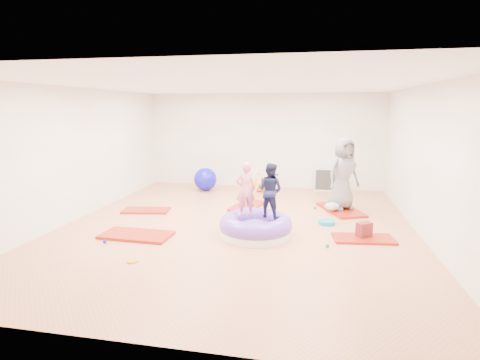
# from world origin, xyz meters

# --- Properties ---
(room) EXTENTS (7.01, 8.01, 2.81)m
(room) POSITION_xyz_m (0.00, 0.00, 1.40)
(room) COLOR tan
(room) RESTS_ON ground
(gym_mat_front_left) EXTENTS (1.32, 0.70, 0.05)m
(gym_mat_front_left) POSITION_xyz_m (-1.73, -0.98, 0.03)
(gym_mat_front_left) COLOR #A32B16
(gym_mat_front_left) RESTS_ON ground
(gym_mat_mid_left) EXTENTS (1.13, 0.70, 0.04)m
(gym_mat_mid_left) POSITION_xyz_m (-2.31, 0.68, 0.02)
(gym_mat_mid_left) COLOR #A32B16
(gym_mat_mid_left) RESTS_ON ground
(gym_mat_center_back) EXTENTS (0.79, 1.24, 0.05)m
(gym_mat_center_back) POSITION_xyz_m (-0.06, 1.54, 0.02)
(gym_mat_center_back) COLOR #A32B16
(gym_mat_center_back) RESTS_ON ground
(gym_mat_right) EXTENTS (1.14, 0.67, 0.05)m
(gym_mat_right) POSITION_xyz_m (2.43, -0.35, 0.02)
(gym_mat_right) COLOR #A32B16
(gym_mat_right) RESTS_ON ground
(gym_mat_rear_right) EXTENTS (1.13, 1.49, 0.06)m
(gym_mat_rear_right) POSITION_xyz_m (2.15, 1.59, 0.03)
(gym_mat_rear_right) COLOR #A32B16
(gym_mat_rear_right) RESTS_ON ground
(inflatable_cushion) EXTENTS (1.38, 1.38, 0.43)m
(inflatable_cushion) POSITION_xyz_m (0.46, -0.49, 0.17)
(inflatable_cushion) COLOR white
(inflatable_cushion) RESTS_ON ground
(child_pink) EXTENTS (0.45, 0.38, 1.04)m
(child_pink) POSITION_xyz_m (0.25, -0.44, 0.92)
(child_pink) COLOR #E07084
(child_pink) RESTS_ON inflatable_cushion
(child_navy) EXTENTS (0.61, 0.55, 1.03)m
(child_navy) POSITION_xyz_m (0.70, -0.39, 0.91)
(child_navy) COLOR #181A38
(child_navy) RESTS_ON inflatable_cushion
(adult_caregiver) EXTENTS (0.96, 0.90, 1.65)m
(adult_caregiver) POSITION_xyz_m (2.16, 1.61, 0.88)
(adult_caregiver) COLOR slate
(adult_caregiver) RESTS_ON gym_mat_rear_right
(infant) EXTENTS (0.33, 0.34, 0.20)m
(infant) POSITION_xyz_m (1.94, 1.35, 0.16)
(infant) COLOR #9BACC8
(infant) RESTS_ON gym_mat_rear_right
(ball_pit_balls) EXTENTS (3.97, 3.47, 0.07)m
(ball_pit_balls) POSITION_xyz_m (0.47, 0.40, 0.03)
(ball_pit_balls) COLOR #159633
(ball_pit_balls) RESTS_ON ground
(exercise_ball_blue) EXTENTS (0.67, 0.67, 0.67)m
(exercise_ball_blue) POSITION_xyz_m (-1.58, 3.12, 0.33)
(exercise_ball_blue) COLOR #110EC9
(exercise_ball_blue) RESTS_ON ground
(exercise_ball_orange) EXTENTS (0.39, 0.39, 0.39)m
(exercise_ball_orange) POSITION_xyz_m (-0.01, 3.27, 0.20)
(exercise_ball_orange) COLOR orange
(exercise_ball_orange) RESTS_ON ground
(infant_play_gym) EXTENTS (0.71, 0.67, 0.54)m
(infant_play_gym) POSITION_xyz_m (0.24, 3.17, 0.36)
(infant_play_gym) COLOR silver
(infant_play_gym) RESTS_ON ground
(cube_shelf) EXTENTS (0.68, 0.33, 0.68)m
(cube_shelf) POSITION_xyz_m (1.86, 3.79, 0.34)
(cube_shelf) COLOR silver
(cube_shelf) RESTS_ON ground
(balance_disc) EXTENTS (0.34, 0.34, 0.08)m
(balance_disc) POSITION_xyz_m (1.80, 0.48, 0.04)
(balance_disc) COLOR #0E92A4
(balance_disc) RESTS_ON ground
(backpack) EXTENTS (0.31, 0.29, 0.31)m
(backpack) POSITION_xyz_m (2.44, -0.29, 0.15)
(backpack) COLOR #B21D1E
(backpack) RESTS_ON ground
(yellow_toy) EXTENTS (0.18, 0.18, 0.03)m
(yellow_toy) POSITION_xyz_m (-1.25, -2.08, 0.01)
(yellow_toy) COLOR gold
(yellow_toy) RESTS_ON ground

